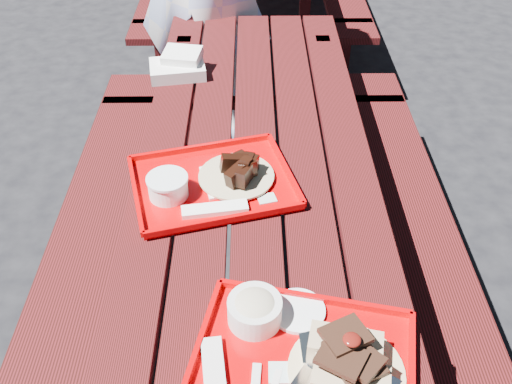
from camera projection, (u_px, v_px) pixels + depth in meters
ground at (256, 329)px, 2.21m from camera, size 60.00×60.00×0.00m
picnic_table_near at (256, 223)px, 1.84m from camera, size 1.41×2.40×0.75m
near_tray at (304, 349)px, 1.22m from camera, size 0.53×0.45×0.15m
far_tray at (211, 182)px, 1.67m from camera, size 0.54×0.47×0.08m
white_cloth at (179, 66)px, 2.19m from camera, size 0.23×0.19×0.08m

